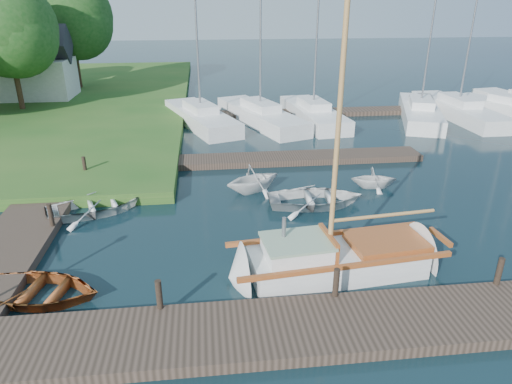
{
  "coord_description": "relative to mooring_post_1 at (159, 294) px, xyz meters",
  "views": [
    {
      "loc": [
        -1.7,
        -14.6,
        7.45
      ],
      "look_at": [
        0.0,
        0.0,
        1.2
      ],
      "focal_mm": 32.0,
      "sensor_mm": 36.0,
      "label": 1
    }
  ],
  "objects": [
    {
      "name": "mooring_post_2",
      "position": [
        4.5,
        0.0,
        0.0
      ],
      "size": [
        0.16,
        0.16,
        0.8
      ],
      "primitive_type": "cylinder",
      "color": "black",
      "rests_on": "near_dock"
    },
    {
      "name": "marina_boat_1",
      "position": [
        4.94,
        19.27,
        -0.14
      ],
      "size": [
        5.18,
        9.5,
        9.64
      ],
      "rotation": [
        0.0,
        0.0,
        1.91
      ],
      "color": "silver",
      "rests_on": "ground"
    },
    {
      "name": "left_dock",
      "position": [
        -5.0,
        7.0,
        -0.55
      ],
      "size": [
        2.2,
        18.0,
        0.3
      ],
      "primitive_type": "cube",
      "color": "#33271F",
      "rests_on": "ground"
    },
    {
      "name": "house_c",
      "position": [
        -11.0,
        27.0,
        1.88
      ],
      "size": [
        5.25,
        4.0,
        5.28
      ],
      "color": "beige",
      "rests_on": "shore"
    },
    {
      "name": "tender_b",
      "position": [
        3.22,
        7.92,
        -0.06
      ],
      "size": [
        3.12,
        2.96,
        1.29
      ],
      "primitive_type": "imported",
      "rotation": [
        0.0,
        0.0,
        2.02
      ],
      "color": "silver",
      "rests_on": "ground"
    },
    {
      "name": "marina_boat_6",
      "position": [
        22.11,
        18.97,
        -0.13
      ],
      "size": [
        5.35,
        8.25,
        10.83
      ],
      "rotation": [
        0.0,
        0.0,
        2.0
      ],
      "color": "silver",
      "rests_on": "ground"
    },
    {
      "name": "tender_c",
      "position": [
        5.48,
        6.26,
        -0.32
      ],
      "size": [
        3.75,
        2.71,
        0.77
      ],
      "primitive_type": "imported",
      "rotation": [
        0.0,
        0.0,
        1.55
      ],
      "color": "silver",
      "rests_on": "ground"
    },
    {
      "name": "marina_boat_0",
      "position": [
        1.11,
        19.21,
        -0.14
      ],
      "size": [
        4.96,
        8.84,
        10.02
      ],
      "rotation": [
        0.0,
        0.0,
        1.91
      ],
      "color": "silver",
      "rests_on": "ground"
    },
    {
      "name": "ground",
      "position": [
        3.0,
        5.0,
        -0.7
      ],
      "size": [
        160.0,
        160.0,
        0.0
      ],
      "primitive_type": "plane",
      "color": "black",
      "rests_on": "ground"
    },
    {
      "name": "marina_boat_2",
      "position": [
        8.44,
        19.29,
        -0.13
      ],
      "size": [
        3.04,
        8.49,
        10.94
      ],
      "rotation": [
        0.0,
        0.0,
        1.67
      ],
      "color": "silver",
      "rests_on": "ground"
    },
    {
      "name": "marina_boat_5",
      "position": [
        18.46,
        19.25,
        -0.13
      ],
      "size": [
        2.32,
        9.69,
        11.97
      ],
      "rotation": [
        0.0,
        0.0,
        1.58
      ],
      "color": "silver",
      "rests_on": "ground"
    },
    {
      "name": "pontoon",
      "position": [
        13.0,
        21.0,
        -0.55
      ],
      "size": [
        30.0,
        1.6,
        0.3
      ],
      "primitive_type": "cube",
      "color": "#33271F",
      "rests_on": "ground"
    },
    {
      "name": "mooring_post_5",
      "position": [
        -4.0,
        10.0,
        0.0
      ],
      "size": [
        0.16,
        0.16,
        0.8
      ],
      "primitive_type": "cylinder",
      "color": "black",
      "rests_on": "left_dock"
    },
    {
      "name": "tender_d",
      "position": [
        8.37,
        7.74,
        -0.2
      ],
      "size": [
        2.1,
        1.88,
        1.0
      ],
      "primitive_type": "imported",
      "rotation": [
        0.0,
        0.0,
        1.44
      ],
      "color": "silver",
      "rests_on": "ground"
    },
    {
      "name": "mooring_post_4",
      "position": [
        -4.0,
        5.0,
        0.0
      ],
      "size": [
        0.16,
        0.16,
        0.8
      ],
      "primitive_type": "cylinder",
      "color": "black",
      "rests_on": "left_dock"
    },
    {
      "name": "dinghy",
      "position": [
        -3.36,
        1.21,
        -0.35
      ],
      "size": [
        3.88,
        3.15,
        0.71
      ],
      "primitive_type": "imported",
      "rotation": [
        0.0,
        0.0,
        1.34
      ],
      "color": "brown",
      "rests_on": "ground"
    },
    {
      "name": "tender_a",
      "position": [
        -2.83,
        6.61,
        -0.32
      ],
      "size": [
        4.32,
        3.72,
        0.75
      ],
      "primitive_type": "imported",
      "rotation": [
        0.0,
        0.0,
        1.93
      ],
      "color": "silver",
      "rests_on": "ground"
    },
    {
      "name": "far_dock",
      "position": [
        5.0,
        11.5,
        -0.55
      ],
      "size": [
        14.0,
        1.6,
        0.3
      ],
      "primitive_type": "cube",
      "color": "#33271F",
      "rests_on": "ground"
    },
    {
      "name": "mooring_post_1",
      "position": [
        0.0,
        0.0,
        0.0
      ],
      "size": [
        0.16,
        0.16,
        0.8
      ],
      "primitive_type": "cylinder",
      "color": "black",
      "rests_on": "near_dock"
    },
    {
      "name": "mooring_post_3",
      "position": [
        9.0,
        0.0,
        0.0
      ],
      "size": [
        0.16,
        0.16,
        0.8
      ],
      "primitive_type": "cylinder",
      "color": "black",
      "rests_on": "near_dock"
    },
    {
      "name": "marina_boat_4",
      "position": [
        15.64,
        18.98,
        -0.13
      ],
      "size": [
        5.17,
        9.24,
        11.02
      ],
      "rotation": [
        0.0,
        0.0,
        1.22
      ],
      "color": "silver",
      "rests_on": "ground"
    },
    {
      "name": "tree_3",
      "position": [
        -11.0,
        23.05,
        5.11
      ],
      "size": [
        6.41,
        6.38,
        8.74
      ],
      "color": "#332114",
      "rests_on": "shore"
    },
    {
      "name": "near_dock",
      "position": [
        3.0,
        -1.0,
        -0.55
      ],
      "size": [
        18.0,
        2.2,
        0.3
      ],
      "primitive_type": "cube",
      "color": "#33271F",
      "rests_on": "ground"
    },
    {
      "name": "sailboat",
      "position": [
        5.11,
        1.6,
        -0.36
      ],
      "size": [
        7.32,
        2.69,
        9.83
      ],
      "rotation": [
        0.0,
        0.0,
        0.1
      ],
      "color": "silver",
      "rests_on": "ground"
    },
    {
      "name": "tree_7",
      "position": [
        -9.0,
        31.05,
        5.5
      ],
      "size": [
        6.83,
        6.83,
        9.38
      ],
      "color": "#332114",
      "rests_on": "shore"
    }
  ]
}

